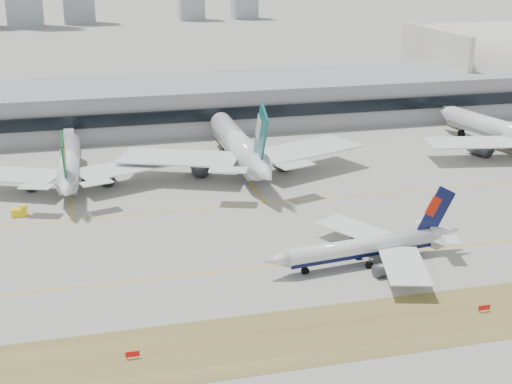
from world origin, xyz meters
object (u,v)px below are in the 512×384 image
object	(u,v)px
widebody_eva	(69,165)
terminal	(170,104)
widebody_cathay	(240,147)
widebody_china_air	(504,132)
taxiing_airliner	(368,247)

from	to	relation	value
widebody_eva	terminal	distance (m)	67.95
widebody_cathay	widebody_china_air	xyz separation A→B (m)	(82.91, -0.38, -0.83)
terminal	widebody_cathay	bearing A→B (deg)	-78.33
widebody_cathay	taxiing_airliner	bearing A→B (deg)	-170.29
widebody_china_air	terminal	distance (m)	110.49
widebody_china_air	widebody_cathay	bearing A→B (deg)	78.11
widebody_china_air	terminal	bearing A→B (deg)	47.29
widebody_cathay	widebody_china_air	size ratio (longest dim) A/B	1.17
widebody_china_air	terminal	size ratio (longest dim) A/B	0.21
widebody_eva	widebody_china_air	xyz separation A→B (m)	(129.23, 1.38, 0.42)
widebody_eva	widebody_china_air	distance (m)	129.24
widebody_eva	terminal	size ratio (longest dim) A/B	0.20
taxiing_airliner	widebody_cathay	world-z (taller)	widebody_cathay
widebody_eva	terminal	bearing A→B (deg)	-29.06
widebody_china_air	terminal	world-z (taller)	widebody_china_air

